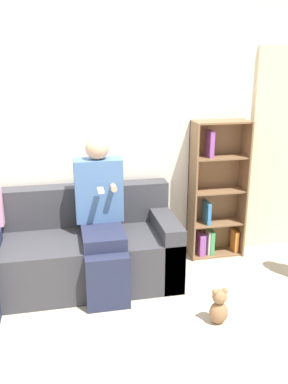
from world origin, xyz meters
name	(u,v)px	position (x,y,z in m)	size (l,w,h in m)	color
ground_plane	(75,311)	(0.00, 0.00, 0.00)	(14.00, 14.00, 0.00)	#B2A893
back_wall	(63,138)	(0.00, 0.93, 1.27)	(10.00, 0.06, 2.55)	silver
curtain_panel	(283,151)	(2.27, 0.88, 1.06)	(0.73, 0.04, 2.12)	beige
couch	(57,253)	(-0.12, 0.49, 0.30)	(2.17, 0.80, 0.85)	#38383D
adult_seated	(101,213)	(0.28, 0.38, 0.70)	(0.42, 0.72, 1.35)	#232842
bookshelf	(215,196)	(1.50, 0.80, 0.64)	(0.56, 0.25, 1.42)	brown
teddy_bear	(219,307)	(1.10, -0.38, 0.14)	(0.15, 0.12, 0.30)	#936B47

